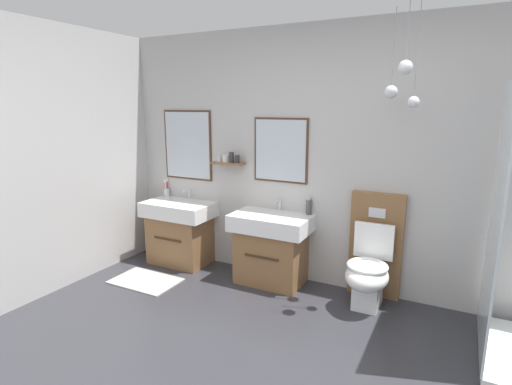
{
  "coord_description": "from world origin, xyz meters",
  "views": [
    {
      "loc": [
        1.04,
        -1.68,
        1.78
      ],
      "look_at": [
        -0.72,
        1.71,
        0.94
      ],
      "focal_mm": 28.17,
      "sensor_mm": 36.0,
      "label": 1
    }
  ],
  "objects_px": {
    "vanity_sink_left": "(180,230)",
    "vanity_sink_right": "(271,246)",
    "toilet": "(371,264)",
    "soap_dispenser": "(309,207)",
    "toothbrush_cup": "(167,191)"
  },
  "relations": [
    {
      "from": "vanity_sink_left",
      "to": "vanity_sink_right",
      "type": "distance_m",
      "value": 1.15
    },
    {
      "from": "toilet",
      "to": "soap_dispenser",
      "type": "distance_m",
      "value": 0.8
    },
    {
      "from": "vanity_sink_right",
      "to": "toilet",
      "type": "height_order",
      "value": "toilet"
    },
    {
      "from": "vanity_sink_left",
      "to": "soap_dispenser",
      "type": "xyz_separation_m",
      "value": [
        1.47,
        0.18,
        0.41
      ]
    },
    {
      "from": "toilet",
      "to": "vanity_sink_left",
      "type": "bearing_deg",
      "value": -179.81
    },
    {
      "from": "toothbrush_cup",
      "to": "soap_dispenser",
      "type": "height_order",
      "value": "toothbrush_cup"
    },
    {
      "from": "soap_dispenser",
      "to": "vanity_sink_right",
      "type": "bearing_deg",
      "value": -151.03
    },
    {
      "from": "vanity_sink_right",
      "to": "toothbrush_cup",
      "type": "distance_m",
      "value": 1.52
    },
    {
      "from": "vanity_sink_left",
      "to": "toothbrush_cup",
      "type": "distance_m",
      "value": 0.53
    },
    {
      "from": "toothbrush_cup",
      "to": "vanity_sink_left",
      "type": "bearing_deg",
      "value": -28.35
    },
    {
      "from": "vanity_sink_right",
      "to": "soap_dispenser",
      "type": "height_order",
      "value": "soap_dispenser"
    },
    {
      "from": "soap_dispenser",
      "to": "toilet",
      "type": "bearing_deg",
      "value": -14.34
    },
    {
      "from": "vanity_sink_right",
      "to": "toilet",
      "type": "distance_m",
      "value": 0.99
    },
    {
      "from": "vanity_sink_left",
      "to": "toilet",
      "type": "height_order",
      "value": "toilet"
    },
    {
      "from": "vanity_sink_right",
      "to": "toothbrush_cup",
      "type": "height_order",
      "value": "toothbrush_cup"
    }
  ]
}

